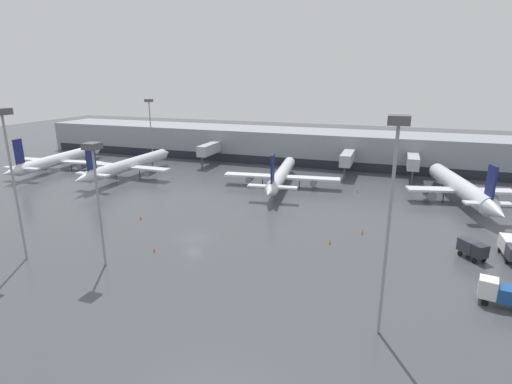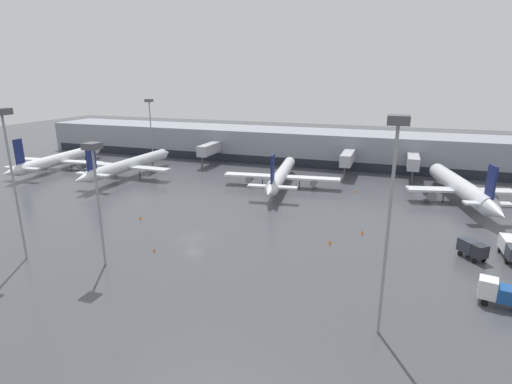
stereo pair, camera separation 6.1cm
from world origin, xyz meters
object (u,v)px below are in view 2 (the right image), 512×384
traffic_cone_2 (154,250)px  apron_light_mast_2 (7,144)px  apron_light_mast_1 (150,112)px  apron_light_mast_5 (94,169)px  parked_jet_3 (60,159)px  parked_jet_1 (461,187)px  traffic_cone_0 (362,232)px  service_truck_1 (502,293)px  parked_jet_2 (129,165)px  parked_jet_0 (281,175)px  traffic_cone_3 (330,242)px  apron_light_mast_6 (394,170)px  traffic_cone_1 (141,218)px  service_truck_0 (472,248)px  service_truck_2 (511,247)px  traffic_cone_4 (357,191)px

traffic_cone_2 → apron_light_mast_2: bearing=-153.4°
apron_light_mast_1 → apron_light_mast_5: 68.09m
parked_jet_3 → apron_light_mast_2: 60.07m
parked_jet_1 → traffic_cone_0: size_ratio=48.15×
service_truck_1 → traffic_cone_0: service_truck_1 is taller
parked_jet_2 → traffic_cone_2: bearing=-138.4°
parked_jet_0 → traffic_cone_3: 32.48m
parked_jet_3 → apron_light_mast_2: size_ratio=1.84×
traffic_cone_3 → apron_light_mast_2: size_ratio=0.03×
parked_jet_2 → apron_light_mast_6: 76.05m
parked_jet_3 → traffic_cone_1: parked_jet_3 is taller
traffic_cone_1 → traffic_cone_3: (32.77, 0.16, 0.04)m
parked_jet_1 → apron_light_mast_5: size_ratio=2.19×
parked_jet_1 → service_truck_1: 39.41m
apron_light_mast_1 → parked_jet_1: bearing=-10.5°
traffic_cone_0 → traffic_cone_3: size_ratio=1.13×
traffic_cone_1 → apron_light_mast_2: bearing=-106.3°
apron_light_mast_1 → apron_light_mast_2: (20.71, -62.13, 1.60)m
service_truck_0 → apron_light_mast_6: (-11.10, -21.27, 14.58)m
traffic_cone_0 → traffic_cone_1: (-36.95, -5.68, -0.08)m
parked_jet_1 → traffic_cone_3: (-20.64, -28.91, -2.71)m
apron_light_mast_2 → parked_jet_0: bearing=64.3°
traffic_cone_0 → parked_jet_2: bearing=161.8°
service_truck_0 → traffic_cone_1: service_truck_0 is taller
parked_jet_0 → service_truck_0: bearing=-134.8°
traffic_cone_0 → apron_light_mast_6: bearing=-81.7°
parked_jet_1 → apron_light_mast_6: bearing=152.1°
service_truck_1 → apron_light_mast_1: (-78.90, 54.04, 12.50)m
traffic_cone_0 → service_truck_2: bearing=-6.3°
parked_jet_0 → service_truck_2: (39.46, -25.07, -1.17)m
parked_jet_0 → service_truck_0: 43.77m
service_truck_2 → parked_jet_1: bearing=-174.3°
service_truck_0 → apron_light_mast_6: apron_light_mast_6 is taller
parked_jet_3 → apron_light_mast_5: apron_light_mast_5 is taller
service_truck_1 → apron_light_mast_1: 96.45m
traffic_cone_3 → apron_light_mast_1: apron_light_mast_1 is taller
parked_jet_2 → traffic_cone_0: size_ratio=48.10×
parked_jet_1 → traffic_cone_2: parked_jet_1 is taller
service_truck_0 → apron_light_mast_1: 89.35m
service_truck_0 → traffic_cone_3: bearing=-123.3°
parked_jet_2 → apron_light_mast_6: apron_light_mast_6 is taller
parked_jet_3 → traffic_cone_2: (53.19, -37.09, -2.40)m
parked_jet_2 → traffic_cone_0: parked_jet_2 is taller
parked_jet_1 → traffic_cone_4: bearing=75.6°
service_truck_2 → apron_light_mast_6: (-16.06, -23.10, 14.53)m
parked_jet_1 → service_truck_0: parked_jet_1 is taller
service_truck_1 → service_truck_2: 14.35m
service_truck_2 → parked_jet_3: bearing=-104.4°
traffic_cone_0 → traffic_cone_3: (-4.18, -5.52, -0.04)m
parked_jet_1 → service_truck_2: size_ratio=5.97×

